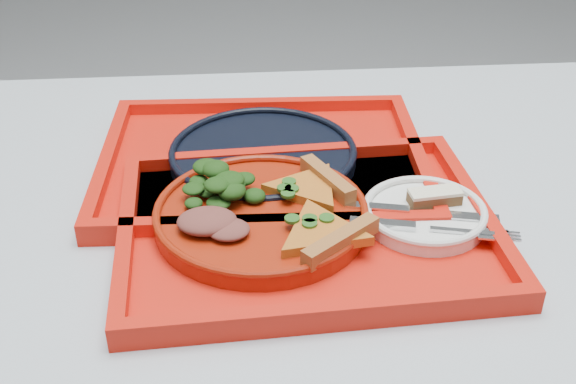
{
  "coord_description": "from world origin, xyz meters",
  "views": [
    {
      "loc": [
        -0.2,
        -0.83,
        1.27
      ],
      "look_at": [
        -0.14,
        -0.06,
        0.78
      ],
      "focal_mm": 45.0,
      "sensor_mm": 36.0,
      "label": 1
    }
  ],
  "objects_px": {
    "dinner_plate": "(261,218)",
    "tray_main": "(307,230)",
    "dessert_bar": "(435,197)",
    "navy_plate": "(263,157)",
    "tray_far": "(263,165)"
  },
  "relations": [
    {
      "from": "tray_main",
      "to": "dessert_bar",
      "type": "distance_m",
      "value": 0.16
    },
    {
      "from": "navy_plate",
      "to": "dessert_bar",
      "type": "relative_size",
      "value": 3.88
    },
    {
      "from": "dessert_bar",
      "to": "dinner_plate",
      "type": "bearing_deg",
      "value": 175.29
    },
    {
      "from": "tray_main",
      "to": "navy_plate",
      "type": "height_order",
      "value": "navy_plate"
    },
    {
      "from": "tray_main",
      "to": "dinner_plate",
      "type": "xyz_separation_m",
      "value": [
        -0.05,
        0.01,
        0.02
      ]
    },
    {
      "from": "tray_far",
      "to": "dinner_plate",
      "type": "distance_m",
      "value": 0.15
    },
    {
      "from": "dinner_plate",
      "to": "tray_main",
      "type": "bearing_deg",
      "value": -10.3
    },
    {
      "from": "tray_main",
      "to": "tray_far",
      "type": "relative_size",
      "value": 1.0
    },
    {
      "from": "navy_plate",
      "to": "dessert_bar",
      "type": "distance_m",
      "value": 0.25
    },
    {
      "from": "tray_main",
      "to": "dessert_bar",
      "type": "xyz_separation_m",
      "value": [
        0.16,
        0.02,
        0.03
      ]
    },
    {
      "from": "tray_far",
      "to": "dinner_plate",
      "type": "bearing_deg",
      "value": -91.68
    },
    {
      "from": "dinner_plate",
      "to": "navy_plate",
      "type": "xyz_separation_m",
      "value": [
        0.01,
        0.15,
        -0.0
      ]
    },
    {
      "from": "navy_plate",
      "to": "dessert_bar",
      "type": "xyz_separation_m",
      "value": [
        0.21,
        -0.14,
        0.02
      ]
    },
    {
      "from": "dessert_bar",
      "to": "navy_plate",
      "type": "bearing_deg",
      "value": 138.19
    },
    {
      "from": "tray_far",
      "to": "dessert_bar",
      "type": "xyz_separation_m",
      "value": [
        0.21,
        -0.14,
        0.03
      ]
    }
  ]
}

